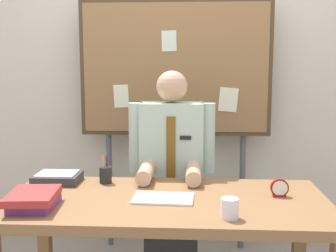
% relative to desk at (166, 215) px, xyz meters
% --- Properties ---
extents(back_wall, '(6.40, 0.08, 2.70)m').
position_rel_desk_xyz_m(back_wall, '(0.00, 1.28, 0.69)').
color(back_wall, beige).
rests_on(back_wall, ground_plane).
extents(desk, '(1.66, 0.80, 0.75)m').
position_rel_desk_xyz_m(desk, '(0.00, 0.00, 0.00)').
color(desk, brown).
rests_on(desk, ground_plane).
extents(person, '(0.55, 0.56, 1.39)m').
position_rel_desk_xyz_m(person, '(0.00, 0.58, -0.01)').
color(person, '#2D2D33').
rests_on(person, ground_plane).
extents(bulletin_board, '(1.42, 0.09, 1.90)m').
position_rel_desk_xyz_m(bulletin_board, '(0.00, 1.08, 0.72)').
color(bulletin_board, '#4C3823').
rests_on(bulletin_board, ground_plane).
extents(book_stack, '(0.24, 0.30, 0.08)m').
position_rel_desk_xyz_m(book_stack, '(-0.62, -0.18, 0.13)').
color(book_stack, '#72337F').
rests_on(book_stack, desk).
extents(open_notebook, '(0.31, 0.21, 0.01)m').
position_rel_desk_xyz_m(open_notebook, '(-0.01, -0.02, 0.09)').
color(open_notebook, white).
rests_on(open_notebook, desk).
extents(desk_clock, '(0.09, 0.04, 0.09)m').
position_rel_desk_xyz_m(desk_clock, '(0.59, 0.07, 0.13)').
color(desk_clock, maroon).
rests_on(desk_clock, desk).
extents(coffee_mug, '(0.08, 0.08, 0.09)m').
position_rel_desk_xyz_m(coffee_mug, '(0.30, -0.27, 0.13)').
color(coffee_mug, white).
rests_on(coffee_mug, desk).
extents(pen_holder, '(0.07, 0.07, 0.16)m').
position_rel_desk_xyz_m(pen_holder, '(-0.37, 0.27, 0.14)').
color(pen_holder, '#262626').
rests_on(pen_holder, desk).
extents(paper_tray, '(0.26, 0.20, 0.06)m').
position_rel_desk_xyz_m(paper_tray, '(-0.65, 0.26, 0.12)').
color(paper_tray, '#333338').
rests_on(paper_tray, desk).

